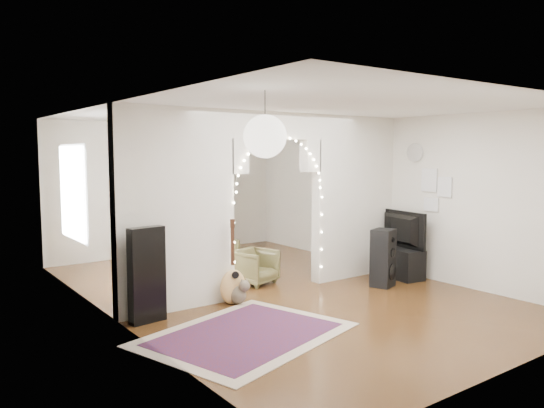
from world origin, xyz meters
TOP-DOWN VIEW (x-y plane):
  - floor at (0.00, 0.00)m, footprint 7.50×7.50m
  - ceiling at (0.00, 0.00)m, footprint 5.00×7.50m
  - wall_back at (0.00, 3.75)m, footprint 5.00×0.02m
  - wall_front at (0.00, -3.75)m, footprint 5.00×0.02m
  - wall_left at (-2.50, 0.00)m, footprint 0.02×7.50m
  - wall_right at (2.50, 0.00)m, footprint 0.02×7.50m
  - divider_wall at (0.00, 0.00)m, footprint 5.00×0.20m
  - fairy_lights at (0.00, -0.13)m, footprint 1.64×0.04m
  - window at (-2.47, 1.80)m, footprint 0.04×1.20m
  - wall_clock at (2.48, -0.60)m, footprint 0.03×0.31m
  - picture_frames at (2.48, -1.00)m, footprint 0.02×0.50m
  - paper_lantern at (-1.90, -2.40)m, footprint 0.40×0.40m
  - ceiling_fan at (0.00, 2.00)m, footprint 1.10×1.10m
  - area_rug at (-1.48, -1.41)m, footprint 2.69×2.30m
  - guitar_case at (-2.20, -0.30)m, footprint 0.47×0.21m
  - acoustic_guitar at (-0.92, -0.25)m, footprint 0.43×0.25m
  - tabby_cat at (-0.87, -0.27)m, footprint 0.33×0.58m
  - floor_speaker at (1.50, -0.82)m, footprint 0.43×0.40m
  - media_console at (2.20, -0.49)m, footprint 0.53×1.04m
  - tv at (2.20, -0.49)m, footprint 0.28×1.08m
  - bookcase at (-0.15, 3.24)m, footprint 1.52×0.96m
  - dining_table at (-0.39, 3.50)m, footprint 1.25×0.88m
  - flower_vase at (-0.39, 3.50)m, footprint 0.20×0.20m
  - dining_chair_left at (0.41, 2.26)m, footprint 0.51×0.52m
  - dining_chair_right at (-0.03, 0.51)m, footprint 0.75×0.76m

SIDE VIEW (x-z plane):
  - floor at x=0.00m, z-range 0.00..0.00m
  - area_rug at x=-1.48m, z-range 0.00..0.02m
  - tabby_cat at x=-0.87m, z-range -0.04..0.35m
  - dining_chair_left at x=0.41m, z-range 0.00..0.46m
  - media_console at x=2.20m, z-range 0.00..0.50m
  - dining_chair_right at x=-0.03m, z-range 0.00..0.56m
  - acoustic_guitar at x=-0.92m, z-range -0.06..0.95m
  - floor_speaker at x=1.50m, z-range 0.00..0.91m
  - guitar_case at x=-2.20m, z-range 0.00..1.19m
  - dining_table at x=-0.39m, z-range 0.30..1.06m
  - bookcase at x=-0.15m, z-range 0.00..1.54m
  - tv at x=2.20m, z-range 0.50..1.12m
  - flower_vase at x=-0.39m, z-range 0.76..0.95m
  - wall_back at x=0.00m, z-range 0.00..2.70m
  - wall_front at x=0.00m, z-range 0.00..2.70m
  - wall_left at x=-2.50m, z-range 0.00..2.70m
  - wall_right at x=2.50m, z-range 0.00..2.70m
  - divider_wall at x=0.00m, z-range 0.07..2.77m
  - window at x=-2.47m, z-range 0.80..2.20m
  - picture_frames at x=2.48m, z-range 1.15..1.85m
  - fairy_lights at x=0.00m, z-range 0.75..2.35m
  - wall_clock at x=2.48m, z-range 1.95..2.25m
  - paper_lantern at x=-1.90m, z-range 2.05..2.45m
  - ceiling_fan at x=0.00m, z-range 2.25..2.55m
  - ceiling at x=0.00m, z-range 2.69..2.71m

